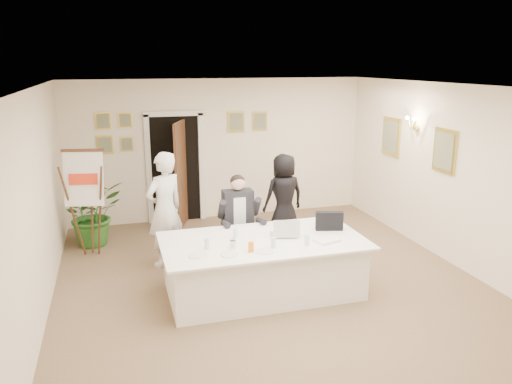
{
  "coord_description": "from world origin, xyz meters",
  "views": [
    {
      "loc": [
        -2.06,
        -6.24,
        3.12
      ],
      "look_at": [
        -0.07,
        0.6,
        1.25
      ],
      "focal_mm": 35.0,
      "sensor_mm": 36.0,
      "label": 1
    }
  ],
  "objects_px": {
    "laptop_bag": "(329,221)",
    "paper_stack": "(327,240)",
    "laptop": "(284,226)",
    "conference_table": "(263,266)",
    "potted_palm": "(92,214)",
    "flip_chart": "(88,208)",
    "seated_man": "(239,221)",
    "standing_man": "(165,209)",
    "steel_jug": "(233,245)",
    "standing_woman": "(284,196)",
    "oj_glass": "(251,247)"
  },
  "relations": [
    {
      "from": "standing_woman",
      "to": "steel_jug",
      "type": "bearing_deg",
      "value": 49.13
    },
    {
      "from": "steel_jug",
      "to": "standing_man",
      "type": "bearing_deg",
      "value": 113.69
    },
    {
      "from": "conference_table",
      "to": "laptop_bag",
      "type": "height_order",
      "value": "laptop_bag"
    },
    {
      "from": "laptop_bag",
      "to": "oj_glass",
      "type": "relative_size",
      "value": 2.97
    },
    {
      "from": "laptop_bag",
      "to": "steel_jug",
      "type": "bearing_deg",
      "value": -152.1
    },
    {
      "from": "laptop",
      "to": "seated_man",
      "type": "bearing_deg",
      "value": 126.34
    },
    {
      "from": "paper_stack",
      "to": "oj_glass",
      "type": "distance_m",
      "value": 1.09
    },
    {
      "from": "seated_man",
      "to": "standing_man",
      "type": "xyz_separation_m",
      "value": [
        -1.08,
        0.36,
        0.17
      ]
    },
    {
      "from": "standing_woman",
      "to": "oj_glass",
      "type": "distance_m",
      "value": 2.8
    },
    {
      "from": "seated_man",
      "to": "conference_table",
      "type": "bearing_deg",
      "value": -88.59
    },
    {
      "from": "flip_chart",
      "to": "steel_jug",
      "type": "height_order",
      "value": "flip_chart"
    },
    {
      "from": "standing_woman",
      "to": "laptop",
      "type": "bearing_deg",
      "value": 62.81
    },
    {
      "from": "potted_palm",
      "to": "laptop",
      "type": "distance_m",
      "value": 3.68
    },
    {
      "from": "flip_chart",
      "to": "steel_jug",
      "type": "xyz_separation_m",
      "value": [
        1.86,
        -2.29,
        0.02
      ]
    },
    {
      "from": "standing_man",
      "to": "conference_table",
      "type": "bearing_deg",
      "value": 98.97
    },
    {
      "from": "steel_jug",
      "to": "standing_woman",
      "type": "bearing_deg",
      "value": 56.91
    },
    {
      "from": "laptop_bag",
      "to": "paper_stack",
      "type": "xyz_separation_m",
      "value": [
        -0.22,
        -0.42,
        -0.12
      ]
    },
    {
      "from": "potted_palm",
      "to": "laptop_bag",
      "type": "relative_size",
      "value": 2.88
    },
    {
      "from": "standing_woman",
      "to": "steel_jug",
      "type": "relative_size",
      "value": 13.99
    },
    {
      "from": "laptop",
      "to": "steel_jug",
      "type": "xyz_separation_m",
      "value": [
        -0.79,
        -0.3,
        -0.08
      ]
    },
    {
      "from": "conference_table",
      "to": "paper_stack",
      "type": "relative_size",
      "value": 8.4
    },
    {
      "from": "flip_chart",
      "to": "oj_glass",
      "type": "relative_size",
      "value": 13.52
    },
    {
      "from": "seated_man",
      "to": "paper_stack",
      "type": "xyz_separation_m",
      "value": [
        0.89,
        -1.32,
        0.06
      ]
    },
    {
      "from": "potted_palm",
      "to": "standing_man",
      "type": "bearing_deg",
      "value": -48.24
    },
    {
      "from": "conference_table",
      "to": "oj_glass",
      "type": "relative_size",
      "value": 21.16
    },
    {
      "from": "conference_table",
      "to": "standing_man",
      "type": "bearing_deg",
      "value": 130.26
    },
    {
      "from": "standing_man",
      "to": "paper_stack",
      "type": "bearing_deg",
      "value": 108.4
    },
    {
      "from": "potted_palm",
      "to": "steel_jug",
      "type": "height_order",
      "value": "potted_palm"
    },
    {
      "from": "standing_man",
      "to": "laptop_bag",
      "type": "distance_m",
      "value": 2.53
    },
    {
      "from": "conference_table",
      "to": "seated_man",
      "type": "xyz_separation_m",
      "value": [
        -0.08,
        1.02,
        0.34
      ]
    },
    {
      "from": "standing_woman",
      "to": "laptop_bag",
      "type": "distance_m",
      "value": 1.97
    },
    {
      "from": "standing_woman",
      "to": "potted_palm",
      "type": "height_order",
      "value": "standing_woman"
    },
    {
      "from": "potted_palm",
      "to": "flip_chart",
      "type": "bearing_deg",
      "value": -93.58
    },
    {
      "from": "conference_table",
      "to": "paper_stack",
      "type": "xyz_separation_m",
      "value": [
        0.81,
        -0.3,
        0.4
      ]
    },
    {
      "from": "standing_woman",
      "to": "seated_man",
      "type": "bearing_deg",
      "value": 36.18
    },
    {
      "from": "conference_table",
      "to": "potted_palm",
      "type": "xyz_separation_m",
      "value": [
        -2.3,
        2.64,
        0.16
      ]
    },
    {
      "from": "laptop_bag",
      "to": "oj_glass",
      "type": "bearing_deg",
      "value": -143.44
    },
    {
      "from": "standing_woman",
      "to": "paper_stack",
      "type": "xyz_separation_m",
      "value": [
        -0.22,
        -2.39,
        0.02
      ]
    },
    {
      "from": "laptop",
      "to": "potted_palm",
      "type": "bearing_deg",
      "value": 148.53
    },
    {
      "from": "oj_glass",
      "to": "steel_jug",
      "type": "distance_m",
      "value": 0.26
    },
    {
      "from": "paper_stack",
      "to": "standing_man",
      "type": "bearing_deg",
      "value": 139.7
    },
    {
      "from": "laptop",
      "to": "oj_glass",
      "type": "height_order",
      "value": "laptop"
    },
    {
      "from": "flip_chart",
      "to": "standing_woman",
      "type": "relative_size",
      "value": 1.14
    },
    {
      "from": "standing_woman",
      "to": "oj_glass",
      "type": "xyz_separation_m",
      "value": [
        -1.31,
        -2.48,
        0.07
      ]
    },
    {
      "from": "flip_chart",
      "to": "potted_palm",
      "type": "xyz_separation_m",
      "value": [
        0.03,
        0.56,
        -0.26
      ]
    },
    {
      "from": "potted_palm",
      "to": "paper_stack",
      "type": "xyz_separation_m",
      "value": [
        3.11,
        -2.94,
        0.24
      ]
    },
    {
      "from": "laptop_bag",
      "to": "oj_glass",
      "type": "height_order",
      "value": "laptop_bag"
    },
    {
      "from": "laptop",
      "to": "conference_table",
      "type": "bearing_deg",
      "value": -152.03
    },
    {
      "from": "laptop_bag",
      "to": "paper_stack",
      "type": "distance_m",
      "value": 0.49
    },
    {
      "from": "potted_palm",
      "to": "oj_glass",
      "type": "xyz_separation_m",
      "value": [
        2.02,
        -3.02,
        0.28
      ]
    }
  ]
}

